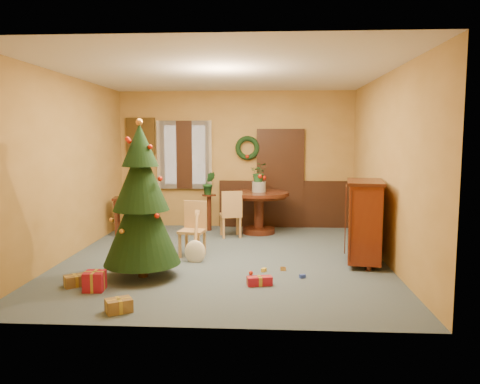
# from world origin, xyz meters

# --- Properties ---
(room_envelope) EXTENTS (5.50, 5.50, 5.50)m
(room_envelope) POSITION_xyz_m (0.21, 2.70, 1.12)
(room_envelope) COLOR #343F4C
(room_envelope) RESTS_ON ground
(dining_table) EXTENTS (1.22, 1.22, 0.84)m
(dining_table) POSITION_xyz_m (0.51, 2.03, 0.59)
(dining_table) COLOR #32150B
(dining_table) RESTS_ON floor
(urn) EXTENTS (0.28, 0.28, 0.20)m
(urn) POSITION_xyz_m (0.51, 2.03, 0.94)
(urn) COLOR slate
(urn) RESTS_ON dining_table
(centerpiece_plant) EXTENTS (0.34, 0.30, 0.38)m
(centerpiece_plant) POSITION_xyz_m (0.51, 2.03, 1.23)
(centerpiece_plant) COLOR #1E4C23
(centerpiece_plant) RESTS_ON urn
(chair_near) EXTENTS (0.45, 0.45, 0.89)m
(chair_near) POSITION_xyz_m (-0.52, 0.18, 0.48)
(chair_near) COLOR #A07940
(chair_near) RESTS_ON floor
(chair_far) EXTENTS (0.48, 0.48, 0.91)m
(chair_far) POSITION_xyz_m (-0.01, 1.59, 0.49)
(chair_far) COLOR #A07940
(chair_far) RESTS_ON floor
(guitar) EXTENTS (0.42, 0.55, 0.75)m
(guitar) POSITION_xyz_m (-0.43, -0.24, 0.39)
(guitar) COLOR #F2E6CA
(guitar) RESTS_ON floor
(plant_stand) EXTENTS (0.29, 0.29, 0.75)m
(plant_stand) POSITION_xyz_m (-0.52, 2.24, 0.47)
(plant_stand) COLOR #32150B
(plant_stand) RESTS_ON floor
(stand_plant) EXTENTS (0.30, 0.26, 0.47)m
(stand_plant) POSITION_xyz_m (-0.52, 2.24, 0.99)
(stand_plant) COLOR #19471E
(stand_plant) RESTS_ON plant_stand
(christmas_tree) EXTENTS (1.05, 1.05, 2.17)m
(christmas_tree) POSITION_xyz_m (-1.04, -1.04, 1.03)
(christmas_tree) COLOR #382111
(christmas_tree) RESTS_ON floor
(writing_desk) EXTENTS (0.89, 0.54, 0.74)m
(writing_desk) POSITION_xyz_m (-1.94, 1.78, 0.56)
(writing_desk) COLOR #32150B
(writing_desk) RESTS_ON floor
(sideboard) EXTENTS (0.68, 1.07, 1.28)m
(sideboard) POSITION_xyz_m (2.15, -0.18, 0.68)
(sideboard) COLOR #511009
(sideboard) RESTS_ON floor
(gift_a) EXTENTS (0.34, 0.31, 0.15)m
(gift_a) POSITION_xyz_m (-0.95, -2.37, 0.07)
(gift_a) COLOR brown
(gift_a) RESTS_ON floor
(gift_b) EXTENTS (0.26, 0.26, 0.25)m
(gift_b) POSITION_xyz_m (-1.49, -1.67, 0.12)
(gift_b) COLOR maroon
(gift_b) RESTS_ON floor
(gift_c) EXTENTS (0.32, 0.30, 0.15)m
(gift_c) POSITION_xyz_m (-1.80, -1.51, 0.07)
(gift_c) COLOR brown
(gift_c) RESTS_ON floor
(gift_d) EXTENTS (0.35, 0.20, 0.12)m
(gift_d) POSITION_xyz_m (0.59, -1.33, 0.06)
(gift_d) COLOR maroon
(gift_d) RESTS_ON floor
(toy_a) EXTENTS (0.09, 0.08, 0.05)m
(toy_a) POSITION_xyz_m (1.17, -0.99, 0.03)
(toy_a) COLOR #253DA4
(toy_a) RESTS_ON floor
(toy_b) EXTENTS (0.06, 0.06, 0.06)m
(toy_b) POSITION_xyz_m (0.57, -1.31, 0.03)
(toy_b) COLOR green
(toy_b) RESTS_ON floor
(toy_c) EXTENTS (0.08, 0.09, 0.05)m
(toy_c) POSITION_xyz_m (0.64, -0.71, 0.03)
(toy_c) COLOR gold
(toy_c) RESTS_ON floor
(toy_d) EXTENTS (0.06, 0.06, 0.06)m
(toy_d) POSITION_xyz_m (0.46, -0.89, 0.03)
(toy_d) COLOR red
(toy_d) RESTS_ON floor
(toy_e) EXTENTS (0.08, 0.05, 0.05)m
(toy_e) POSITION_xyz_m (0.91, -0.63, 0.03)
(toy_e) COLOR orange
(toy_e) RESTS_ON floor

